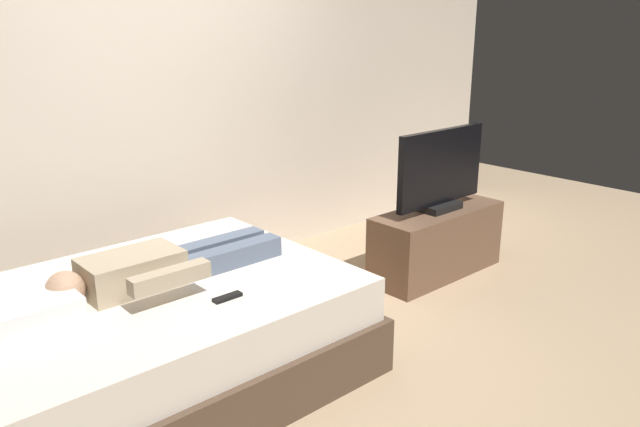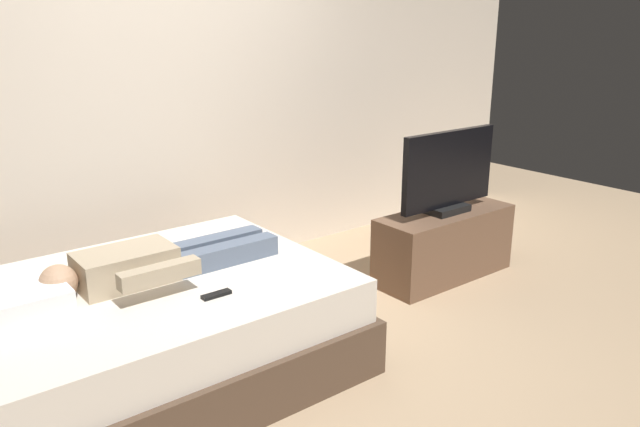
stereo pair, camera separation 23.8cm
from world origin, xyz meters
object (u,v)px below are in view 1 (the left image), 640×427
object	(u,v)px
bed	(160,334)
tv_stand	(437,242)
pillow	(18,313)
remote	(227,297)
tv	(441,172)
person	(157,268)

from	to	relation	value
bed	tv_stand	xyz separation A→B (m)	(2.23, -0.05, -0.01)
pillow	remote	distance (m)	0.92
pillow	tv	xyz separation A→B (m)	(2.89, -0.05, 0.18)
person	remote	world-z (taller)	person
bed	tv	distance (m)	2.29
bed	tv	world-z (taller)	tv
pillow	tv_stand	size ratio (longest dim) A/B	0.44
bed	tv_stand	world-z (taller)	bed
bed	person	world-z (taller)	person
bed	pillow	world-z (taller)	pillow
person	tv	xyz separation A→B (m)	(2.21, -0.08, 0.16)
remote	tv	world-z (taller)	tv
person	remote	size ratio (longest dim) A/B	8.40
remote	tv	distance (m)	2.09
pillow	tv	distance (m)	2.90
bed	tv	size ratio (longest dim) A/B	2.21
pillow	tv_stand	xyz separation A→B (m)	(2.89, -0.05, -0.35)
person	tv_stand	world-z (taller)	person
person	tv	bearing A→B (deg)	-2.03
person	tv	world-z (taller)	tv
person	tv_stand	size ratio (longest dim) A/B	1.15
remote	tv	xyz separation A→B (m)	(2.05, 0.33, 0.24)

